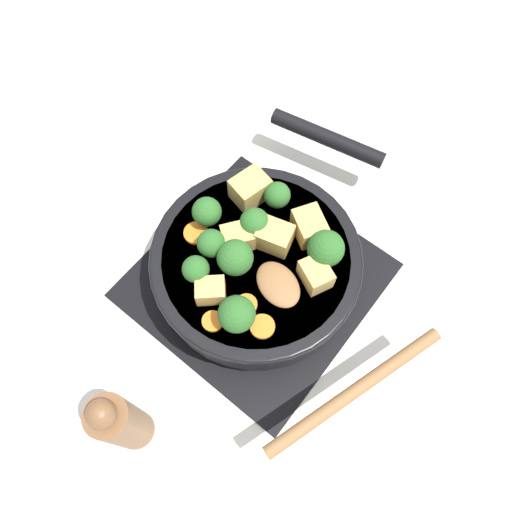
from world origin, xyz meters
TOP-DOWN VIEW (x-y plane):
  - ground_plane at (0.00, 0.00)m, footprint 2.40×2.40m
  - front_burner_grate at (0.00, 0.00)m, footprint 0.31×0.31m
  - skillet_pan at (0.00, 0.00)m, footprint 0.39×0.28m
  - wooden_spoon at (-0.04, -0.13)m, footprint 0.24×0.23m
  - tofu_cube_center_large at (0.07, -0.03)m, footprint 0.05×0.06m
  - tofu_cube_near_handle at (0.02, -0.08)m, footprint 0.05×0.05m
  - tofu_cube_east_chunk at (-0.08, 0.01)m, footprint 0.05×0.05m
  - tofu_cube_west_chunk at (-0.00, 0.03)m, footprint 0.05×0.05m
  - tofu_cube_back_piece at (0.07, 0.06)m, footprint 0.05×0.05m
  - tofu_cube_front_piece at (0.03, -0.01)m, footprint 0.05×0.05m
  - broccoli_floret_near_spoon at (0.00, 0.08)m, footprint 0.04×0.04m
  - broccoli_floret_center_top at (-0.08, -0.04)m, footprint 0.05×0.05m
  - broccoli_floret_east_rim at (0.03, 0.02)m, footprint 0.04×0.04m
  - broccoli_floret_west_rim at (0.08, 0.03)m, footprint 0.04×0.04m
  - broccoli_floret_north_edge at (-0.07, 0.04)m, footprint 0.03×0.03m
  - broccoli_floret_south_cluster at (-0.03, 0.05)m, footprint 0.04×0.04m
  - broccoli_floret_mid_floret at (-0.03, 0.01)m, footprint 0.05×0.05m
  - broccoli_floret_small_inner at (0.05, -0.07)m, footprint 0.05×0.05m
  - carrot_slice_orange_thin at (-0.07, -0.07)m, footprint 0.03×0.03m
  - carrot_slice_near_center at (-0.06, -0.03)m, footprint 0.03×0.03m
  - carrot_slice_edge_slice at (-0.02, 0.08)m, footprint 0.03×0.03m
  - carrot_slice_under_broccoli at (-0.10, -0.01)m, footprint 0.03×0.03m
  - pepper_mill at (-0.26, -0.01)m, footprint 0.05×0.05m

SIDE VIEW (x-z plane):
  - ground_plane at x=0.00m, z-range 0.00..0.00m
  - front_burner_grate at x=0.00m, z-range 0.00..0.03m
  - skillet_pan at x=0.00m, z-range 0.03..0.09m
  - pepper_mill at x=-0.26m, z-range -0.01..0.17m
  - carrot_slice_orange_thin at x=-0.07m, z-range 0.09..0.09m
  - carrot_slice_near_center at x=-0.06m, z-range 0.09..0.09m
  - carrot_slice_edge_slice at x=-0.02m, z-range 0.09..0.09m
  - carrot_slice_under_broccoli at x=-0.10m, z-range 0.09..0.09m
  - wooden_spoon at x=-0.04m, z-range 0.09..0.10m
  - tofu_cube_east_chunk at x=-0.08m, z-range 0.09..0.11m
  - tofu_cube_west_chunk at x=0.00m, z-range 0.09..0.12m
  - tofu_cube_near_handle at x=0.02m, z-range 0.09..0.12m
  - tofu_cube_front_piece at x=0.03m, z-range 0.09..0.12m
  - tofu_cube_center_large at x=0.07m, z-range 0.09..0.12m
  - tofu_cube_back_piece at x=0.07m, z-range 0.09..0.12m
  - broccoli_floret_north_edge at x=-0.07m, z-range 0.09..0.13m
  - broccoli_floret_west_rim at x=0.08m, z-range 0.09..0.13m
  - broccoli_floret_south_cluster at x=-0.03m, z-range 0.09..0.13m
  - broccoli_floret_near_spoon at x=0.00m, z-range 0.09..0.13m
  - broccoli_floret_east_rim at x=0.03m, z-range 0.09..0.13m
  - broccoli_floret_center_top at x=-0.08m, z-range 0.09..0.14m
  - broccoli_floret_mid_floret at x=-0.03m, z-range 0.09..0.14m
  - broccoli_floret_small_inner at x=0.05m, z-range 0.09..0.14m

